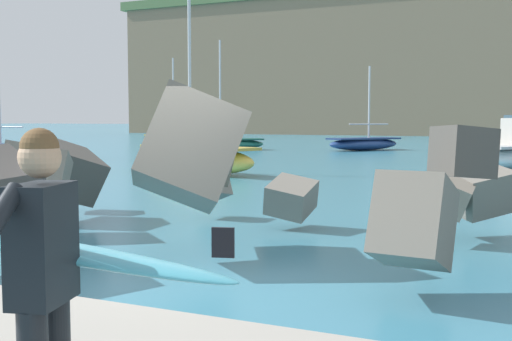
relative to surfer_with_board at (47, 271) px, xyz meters
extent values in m
plane|color=teal|center=(-2.22, 4.39, -1.28)|extent=(400.00, 400.00, 0.00)
cube|color=slate|center=(-2.07, 8.59, -0.68)|extent=(0.86, 0.98, 0.87)
cube|color=#3D3A38|center=(-7.36, 8.68, -0.40)|extent=(1.06, 0.97, 0.98)
cube|color=#4C4944|center=(1.33, 5.75, 0.37)|extent=(0.86, 0.90, 0.69)
cube|color=gray|center=(0.81, 8.13, -0.43)|extent=(0.86, 0.75, 0.83)
cube|color=#4C4944|center=(-6.54, 7.54, -0.25)|extent=(1.72, 1.66, 1.53)
cube|color=slate|center=(1.20, 8.99, -0.44)|extent=(1.32, 1.43, 0.98)
cube|color=slate|center=(0.94, 4.75, -0.37)|extent=(0.86, 1.17, 1.18)
cube|color=slate|center=(-2.33, 5.37, 0.34)|extent=(1.84, 2.00, 1.96)
cube|color=slate|center=(-5.91, 6.10, -0.15)|extent=(1.42, 1.56, 1.16)
cube|color=slate|center=(-4.04, 9.10, -0.66)|extent=(0.77, 0.69, 0.69)
cube|color=gray|center=(-2.71, 6.35, 0.18)|extent=(1.44, 1.37, 0.90)
cube|color=black|center=(0.06, -0.09, 0.16)|extent=(0.32, 0.43, 0.60)
sphere|color=tan|center=(0.06, -0.09, 0.59)|extent=(0.21, 0.21, 0.21)
sphere|color=brown|center=(0.06, -0.09, 0.64)|extent=(0.19, 0.19, 0.19)
cylinder|color=black|center=(-0.01, 0.15, 0.12)|extent=(0.09, 0.09, 0.56)
ellipsoid|color=#4CB2CC|center=(-0.12, 0.19, 0.06)|extent=(2.11, 0.92, 0.37)
cube|color=black|center=(0.79, 0.45, 0.13)|extent=(0.12, 0.05, 0.16)
ellipsoid|color=navy|center=(-8.89, 38.34, -0.88)|extent=(4.57, 5.36, 0.80)
cube|color=navy|center=(-8.89, 38.34, -0.52)|extent=(4.20, 4.93, 0.10)
cylinder|color=silver|center=(-8.66, 38.66, 1.84)|extent=(0.12, 0.12, 4.64)
cylinder|color=silver|center=(-8.66, 38.66, 0.42)|extent=(1.94, 2.64, 0.08)
ellipsoid|color=#1E6656|center=(-17.03, 34.59, -0.91)|extent=(4.70, 4.87, 0.74)
cube|color=#164C41|center=(-17.03, 34.59, -0.57)|extent=(4.32, 4.48, 0.10)
cylinder|color=silver|center=(-17.30, 34.30, 2.63)|extent=(0.12, 0.12, 6.33)
cylinder|color=silver|center=(-17.30, 34.30, 0.37)|extent=(2.20, 2.34, 0.08)
ellipsoid|color=#EAC64C|center=(-23.15, 38.51, -0.82)|extent=(2.67, 6.06, 0.92)
cube|color=#AF9539|center=(-23.15, 38.51, -0.40)|extent=(2.45, 5.57, 0.10)
cylinder|color=silver|center=(-23.21, 38.08, 2.43)|extent=(0.12, 0.12, 5.57)
cylinder|color=silver|center=(-23.21, 38.08, 0.54)|extent=(0.58, 3.49, 0.08)
ellipsoid|color=navy|center=(-23.76, 22.56, -0.92)|extent=(5.27, 1.70, 0.72)
cube|color=navy|center=(-23.76, 22.56, -0.60)|extent=(4.85, 1.56, 0.10)
cylinder|color=silver|center=(-24.15, 22.55, 0.34)|extent=(3.15, 0.13, 0.08)
ellipsoid|color=#EAC64C|center=(-9.77, 18.40, -0.76)|extent=(6.04, 3.50, 1.03)
cube|color=#AF9539|center=(-9.77, 18.40, -0.29)|extent=(5.55, 3.22, 0.10)
cylinder|color=silver|center=(-10.18, 18.55, 3.45)|extent=(0.12, 0.12, 7.40)
cylinder|color=silver|center=(-10.18, 18.55, 0.65)|extent=(3.33, 1.30, 0.08)
cube|color=#847056|center=(-7.61, 90.06, 7.39)|extent=(91.60, 32.06, 17.34)
cube|color=#567547|center=(-7.61, 90.06, 16.67)|extent=(93.43, 32.70, 1.20)
camera|label=1|loc=(2.35, -2.50, 0.78)|focal=45.16mm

